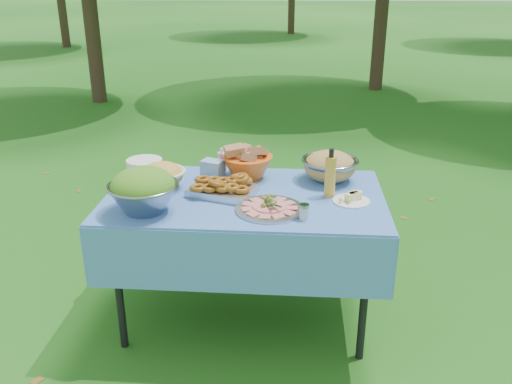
% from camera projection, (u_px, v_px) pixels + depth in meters
% --- Properties ---
extents(ground, '(80.00, 80.00, 0.00)m').
position_uv_depth(ground, '(246.00, 316.00, 3.15)').
color(ground, '#0B3D0B').
rests_on(ground, ground).
extents(picnic_table, '(1.46, 0.86, 0.76)m').
position_uv_depth(picnic_table, '(245.00, 258.00, 3.00)').
color(picnic_table, '#84CFFF').
rests_on(picnic_table, ground).
extents(salad_bowl, '(0.41, 0.41, 0.22)m').
position_uv_depth(salad_bowl, '(143.00, 190.00, 2.62)').
color(salad_bowl, gray).
rests_on(salad_bowl, picnic_table).
extents(pasta_bowl_white, '(0.27, 0.27, 0.14)m').
position_uv_depth(pasta_bowl_white, '(162.00, 175.00, 2.94)').
color(pasta_bowl_white, white).
rests_on(pasta_bowl_white, picnic_table).
extents(plate_stack, '(0.25, 0.25, 0.09)m').
position_uv_depth(plate_stack, '(145.00, 167.00, 3.13)').
color(plate_stack, white).
rests_on(plate_stack, picnic_table).
extents(wipes_box, '(0.14, 0.12, 0.11)m').
position_uv_depth(wipes_box, '(213.00, 169.00, 3.07)').
color(wipes_box, '#7FA8D1').
rests_on(wipes_box, picnic_table).
extents(sanitizer_bottle, '(0.06, 0.06, 0.14)m').
position_uv_depth(sanitizer_bottle, '(222.00, 160.00, 3.17)').
color(sanitizer_bottle, '#FF99C5').
rests_on(sanitizer_bottle, picnic_table).
extents(bread_bowl, '(0.30, 0.30, 0.19)m').
position_uv_depth(bread_bowl, '(248.00, 161.00, 3.08)').
color(bread_bowl, orange).
rests_on(bread_bowl, picnic_table).
extents(pasta_bowl_steel, '(0.33, 0.33, 0.17)m').
position_uv_depth(pasta_bowl_steel, '(330.00, 166.00, 3.04)').
color(pasta_bowl_steel, gray).
rests_on(pasta_bowl_steel, picnic_table).
extents(fried_tray, '(0.39, 0.32, 0.08)m').
position_uv_depth(fried_tray, '(223.00, 187.00, 2.86)').
color(fried_tray, silver).
rests_on(fried_tray, picnic_table).
extents(charcuterie_platter, '(0.37, 0.37, 0.08)m').
position_uv_depth(charcuterie_platter, '(270.00, 203.00, 2.66)').
color(charcuterie_platter, '#B0B3B8').
rests_on(charcuterie_platter, picnic_table).
extents(oil_bottle, '(0.07, 0.07, 0.26)m').
position_uv_depth(oil_bottle, '(330.00, 173.00, 2.80)').
color(oil_bottle, gold).
rests_on(oil_bottle, picnic_table).
extents(cheese_plate, '(0.25, 0.25, 0.05)m').
position_uv_depth(cheese_plate, '(351.00, 197.00, 2.76)').
color(cheese_plate, white).
rests_on(cheese_plate, picnic_table).
extents(shaker, '(0.05, 0.05, 0.08)m').
position_uv_depth(shaker, '(304.00, 212.00, 2.56)').
color(shaker, silver).
rests_on(shaker, picnic_table).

